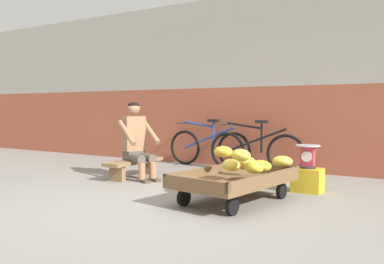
# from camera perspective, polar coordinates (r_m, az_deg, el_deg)

# --- Properties ---
(ground_plane) EXTENTS (80.00, 80.00, 0.00)m
(ground_plane) POSITION_cam_1_polar(r_m,az_deg,el_deg) (4.54, -5.64, -10.14)
(ground_plane) COLOR gray
(back_wall) EXTENTS (16.00, 0.30, 3.03)m
(back_wall) POSITION_cam_1_polar(r_m,az_deg,el_deg) (7.37, 10.45, 6.84)
(back_wall) COLOR #A35138
(back_wall) RESTS_ON ground
(banana_cart) EXTENTS (1.04, 1.55, 0.36)m
(banana_cart) POSITION_cam_1_polar(r_m,az_deg,el_deg) (4.71, 5.86, -6.65)
(banana_cart) COLOR brown
(banana_cart) RESTS_ON ground
(banana_pile) EXTENTS (0.78, 0.98, 0.26)m
(banana_pile) POSITION_cam_1_polar(r_m,az_deg,el_deg) (4.69, 7.73, -3.97)
(banana_pile) COLOR yellow
(banana_pile) RESTS_ON banana_cart
(low_bench) EXTENTS (0.32, 1.11, 0.27)m
(low_bench) POSITION_cam_1_polar(r_m,az_deg,el_deg) (6.40, -7.92, -4.41)
(low_bench) COLOR olive
(low_bench) RESTS_ON ground
(vendor_seated) EXTENTS (0.74, 0.62, 1.14)m
(vendor_seated) POSITION_cam_1_polar(r_m,az_deg,el_deg) (6.28, -7.57, -1.17)
(vendor_seated) COLOR #9E704C
(vendor_seated) RESTS_ON ground
(plastic_crate) EXTENTS (0.36, 0.28, 0.30)m
(plastic_crate) POSITION_cam_1_polar(r_m,az_deg,el_deg) (5.45, 15.51, -6.36)
(plastic_crate) COLOR gold
(plastic_crate) RESTS_ON ground
(weighing_scale) EXTENTS (0.30, 0.30, 0.29)m
(weighing_scale) POSITION_cam_1_polar(r_m,az_deg,el_deg) (5.41, 15.56, -3.19)
(weighing_scale) COLOR #28282D
(weighing_scale) RESTS_ON plastic_crate
(bicycle_near_left) EXTENTS (1.66, 0.48, 0.86)m
(bicycle_near_left) POSITION_cam_1_polar(r_m,az_deg,el_deg) (7.50, 2.26, -2.07)
(bicycle_near_left) COLOR black
(bicycle_near_left) RESTS_ON ground
(bicycle_far_left) EXTENTS (1.66, 0.48, 0.86)m
(bicycle_far_left) POSITION_cam_1_polar(r_m,az_deg,el_deg) (6.98, 8.66, -2.50)
(bicycle_far_left) COLOR black
(bicycle_far_left) RESTS_ON ground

